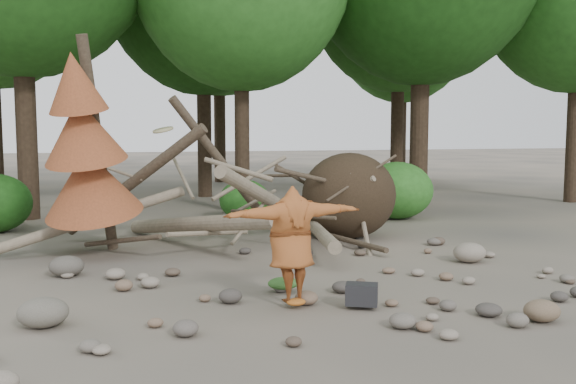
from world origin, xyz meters
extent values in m
plane|color=#514C44|center=(0.00, 0.00, 0.00)|extent=(120.00, 120.00, 0.00)
ellipsoid|color=#332619|center=(2.60, 4.30, 0.99)|extent=(2.20, 1.87, 1.98)
cylinder|color=gray|center=(-1.00, 3.70, 0.55)|extent=(2.61, 5.11, 1.08)
cylinder|color=gray|center=(0.80, 4.20, 0.90)|extent=(3.18, 3.71, 1.90)
cylinder|color=brown|center=(-2.20, 4.60, 1.40)|extent=(3.08, 1.91, 2.49)
cylinder|color=gray|center=(1.60, 3.50, 0.35)|extent=(1.13, 4.98, 0.43)
cylinder|color=brown|center=(-0.30, 4.80, 1.80)|extent=(2.39, 1.03, 2.89)
cylinder|color=gray|center=(-3.00, 4.00, 0.70)|extent=(3.71, 0.86, 1.20)
cylinder|color=#4C3F30|center=(-2.50, 3.50, 0.30)|extent=(1.52, 1.70, 0.49)
cylinder|color=gray|center=(0.20, 4.40, 0.80)|extent=(1.57, 0.85, 0.69)
cylinder|color=#4C3F30|center=(1.80, 4.90, 1.20)|extent=(1.92, 1.25, 1.10)
cylinder|color=gray|center=(-1.20, 4.20, 1.50)|extent=(0.37, 1.42, 0.85)
cylinder|color=#4C3F30|center=(2.20, 3.20, 0.15)|extent=(0.79, 2.54, 0.12)
cylinder|color=gray|center=(-0.80, 3.10, 0.45)|extent=(1.78, 1.11, 0.29)
cylinder|color=#4C3F30|center=(-2.90, 3.80, 2.20)|extent=(0.67, 1.13, 4.35)
cone|color=brown|center=(-3.06, 3.49, 1.50)|extent=(2.06, 2.13, 1.86)
cone|color=brown|center=(-3.16, 3.28, 2.50)|extent=(1.71, 1.78, 1.65)
cone|color=brown|center=(-3.26, 3.09, 3.40)|extent=(1.23, 1.30, 1.41)
cylinder|color=#38281C|center=(-5.00, 9.50, 4.48)|extent=(0.56, 0.56, 8.96)
cylinder|color=#38281C|center=(1.00, 9.20, 3.57)|extent=(0.44, 0.44, 7.14)
cylinder|color=#38281C|center=(7.00, 9.80, 4.72)|extent=(0.60, 0.60, 9.45)
cylinder|color=#38281C|center=(12.50, 9.30, 3.85)|extent=(0.46, 0.46, 7.70)
cylinder|color=#38281C|center=(0.50, 14.20, 4.27)|extent=(0.52, 0.52, 8.54)
cylinder|color=#38281C|center=(8.00, 13.80, 4.06)|extent=(0.50, 0.50, 8.12)
cylinder|color=#38281C|center=(2.00, 20.50, 4.38)|extent=(0.54, 0.54, 8.75)
cylinder|color=#38281C|center=(11.00, 20.00, 3.92)|extent=(0.46, 0.46, 7.84)
ellipsoid|color=#26651D|center=(11.00, 20.00, 8.06)|extent=(7.17, 7.17, 8.60)
ellipsoid|color=#26651D|center=(0.80, 7.80, 0.56)|extent=(1.40, 1.40, 1.12)
ellipsoid|color=#317825|center=(5.00, 7.00, 0.80)|extent=(2.00, 2.00, 1.60)
imported|color=#9B4F23|center=(-0.14, -0.92, 0.91)|extent=(2.09, 0.80, 1.66)
cylinder|color=#988D60|center=(-1.90, -0.96, 2.52)|extent=(0.35, 0.36, 0.12)
cube|color=black|center=(0.79, -1.25, 0.15)|extent=(0.53, 0.45, 0.30)
ellipsoid|color=#315F26|center=(-0.06, -0.09, 0.09)|extent=(0.49, 0.41, 0.18)
ellipsoid|color=#AD5C1D|center=(-0.11, -1.03, 0.05)|extent=(0.28, 0.23, 0.10)
ellipsoid|color=#6A6458|center=(-3.46, -1.02, 0.19)|extent=(0.64, 0.58, 0.39)
ellipsoid|color=brown|center=(2.88, -2.41, 0.15)|extent=(0.48, 0.44, 0.29)
ellipsoid|color=gray|center=(3.91, 1.19, 0.19)|extent=(0.63, 0.56, 0.38)
ellipsoid|color=#59534B|center=(-3.41, 1.88, 0.18)|extent=(0.59, 0.53, 0.36)
camera|label=1|loc=(-2.42, -9.56, 2.55)|focal=40.00mm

